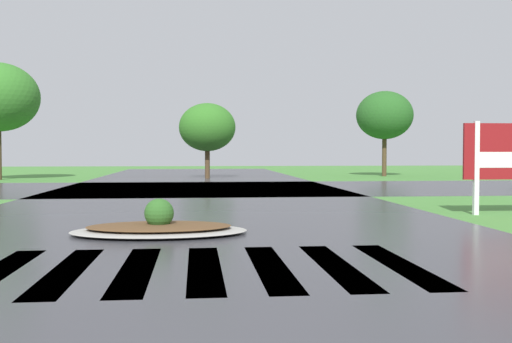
# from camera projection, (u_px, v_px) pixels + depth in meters

# --- Properties ---
(asphalt_roadway) EXTENTS (11.77, 80.00, 0.01)m
(asphalt_roadway) POSITION_uv_depth(u_px,v_px,m) (201.00, 222.00, 13.50)
(asphalt_roadway) COLOR #35353A
(asphalt_roadway) RESTS_ON ground
(asphalt_cross_road) EXTENTS (90.00, 10.60, 0.01)m
(asphalt_cross_road) POSITION_uv_depth(u_px,v_px,m) (199.00, 188.00, 25.70)
(asphalt_cross_road) COLOR #35353A
(asphalt_cross_road) RESTS_ON ground
(crosswalk_stripes) EXTENTS (5.85, 3.41, 0.01)m
(crosswalk_stripes) POSITION_uv_depth(u_px,v_px,m) (204.00, 268.00, 8.23)
(crosswalk_stripes) COLOR white
(crosswalk_stripes) RESTS_ON ground
(median_island) EXTENTS (3.34, 2.00, 0.68)m
(median_island) POSITION_uv_depth(u_px,v_px,m) (159.00, 227.00, 11.58)
(median_island) COLOR #9E9B93
(median_island) RESTS_ON ground
(background_treeline) EXTENTS (37.71, 6.47, 6.39)m
(background_treeline) POSITION_uv_depth(u_px,v_px,m) (320.00, 109.00, 36.16)
(background_treeline) COLOR #4C3823
(background_treeline) RESTS_ON ground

